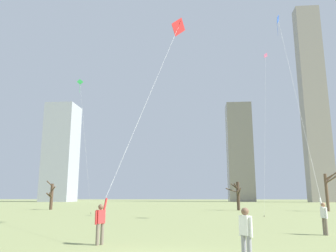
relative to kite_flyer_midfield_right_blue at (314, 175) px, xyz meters
The scene contains 11 objects.
kite_flyer_midfield_right_blue is the anchor object (origin of this frame).
kite_flyer_far_back_red 10.86m from the kite_flyer_midfield_right_blue, 157.38° to the right, with size 3.51×8.40×14.31m.
bystander_watching_nearby 11.27m from the kite_flyer_midfield_right_blue, 118.64° to the right, with size 0.36×0.43×1.62m.
distant_kite_drifting_right_pink 23.96m from the kite_flyer_midfield_right_blue, 84.53° to the left, with size 2.90×6.92×19.94m.
distant_kite_drifting_left_green 29.65m from the kite_flyer_midfield_right_blue, 138.31° to the left, with size 2.43×0.73×16.19m.
bare_tree_center 28.82m from the kite_flyer_midfield_right_blue, 92.07° to the left, with size 2.00×2.30×3.94m.
bare_tree_leftmost 40.21m from the kite_flyer_midfield_right_blue, 134.43° to the left, with size 1.36×3.16×4.17m.
bare_tree_right_of_center 28.61m from the kite_flyer_midfield_right_blue, 68.52° to the left, with size 1.76×2.06×5.09m.
skyline_squat_block 106.64m from the kite_flyer_midfield_right_blue, 85.01° to the left, with size 9.06×7.98×36.18m.
skyline_mid_tower_left 107.05m from the kite_flyer_midfield_right_blue, 70.43° to the left, with size 8.27×5.08×69.78m.
skyline_mid_tower_right 113.68m from the kite_flyer_midfield_right_blue, 119.87° to the left, with size 10.28×10.72×35.30m.
Camera 1 is at (1.42, -10.30, 1.95)m, focal length 35.75 mm.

